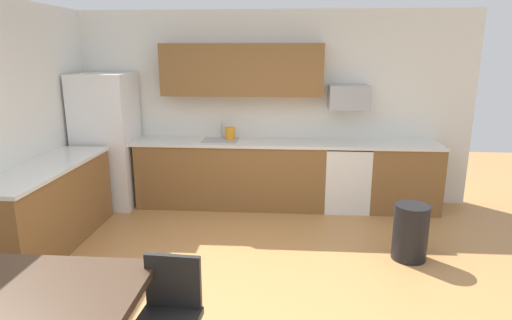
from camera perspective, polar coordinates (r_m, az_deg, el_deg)
ground_plane at (r=4.16m, az=-1.06°, el=-16.96°), size 12.00×12.00×0.00m
wall_back at (r=6.26m, az=1.12°, el=6.82°), size 5.80×0.10×2.70m
cabinet_run_back at (r=6.14m, az=-3.28°, el=-1.93°), size 2.60×0.60×0.90m
cabinet_run_back_right at (r=6.29m, az=18.71°, el=-2.27°), size 0.95×0.60×0.90m
cabinet_run_left at (r=5.36m, az=-25.65°, el=-5.79°), size 0.60×2.00×0.90m
countertop_back at (r=5.98m, az=0.91°, el=2.30°), size 4.80×0.64×0.04m
countertop_left at (r=5.23m, az=-26.19°, el=-0.93°), size 0.64×2.00×0.04m
upper_cabinets_back at (r=6.02m, az=-1.89°, el=11.78°), size 2.20×0.34×0.70m
refrigerator at (r=6.41m, az=-19.00°, el=2.40°), size 0.76×0.70×1.86m
oven_range at (r=6.14m, az=11.72°, el=-2.15°), size 0.60×0.60×0.91m
microwave at (r=6.03m, az=12.12°, el=8.08°), size 0.54×0.36×0.32m
sink_basin at (r=6.06m, az=-4.75°, el=2.01°), size 0.48×0.40×0.14m
sink_faucet at (r=6.20m, az=-4.53°, el=3.81°), size 0.02×0.02×0.24m
dining_table at (r=3.10m, az=-28.06°, el=-15.81°), size 1.40×0.90×0.75m
chair_near_table at (r=3.04m, az=-11.39°, el=-18.95°), size 0.43×0.43×0.85m
trash_bin at (r=4.89m, az=19.66°, el=-8.93°), size 0.36×0.36×0.60m
kettle at (r=6.06m, az=-3.44°, el=3.39°), size 0.14×0.14×0.20m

